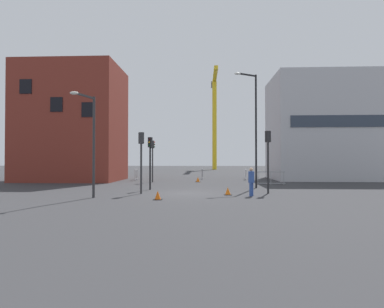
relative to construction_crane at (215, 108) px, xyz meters
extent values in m
plane|color=#333335|center=(-2.99, -44.48, -12.57)|extent=(160.00, 160.00, 0.00)
cube|color=maroon|center=(-15.00, -33.48, -6.94)|extent=(9.37, 6.84, 11.26)
cube|color=black|center=(-17.81, -36.93, -3.98)|extent=(1.10, 0.06, 1.30)
cube|color=black|center=(-15.00, -36.93, -5.61)|extent=(1.10, 0.06, 1.30)
cube|color=black|center=(-12.19, -36.93, -6.09)|extent=(1.10, 0.06, 1.30)
cube|color=#B7B7BC|center=(10.82, -30.62, -7.21)|extent=(11.23, 7.60, 10.73)
cube|color=#2D3847|center=(10.82, -34.46, -6.92)|extent=(9.43, 0.08, 1.10)
cylinder|color=yellow|center=(0.00, 0.19, -3.53)|extent=(0.90, 0.90, 18.09)
cube|color=yellow|center=(0.01, -2.07, 5.92)|extent=(0.76, 12.96, 0.70)
cube|color=slate|center=(-0.02, 4.34, 5.92)|extent=(1.21, 1.81, 1.10)
cylinder|color=black|center=(1.90, -40.70, -8.39)|extent=(0.14, 0.14, 8.36)
cube|color=black|center=(1.18, -41.11, -4.31)|extent=(1.48, 0.90, 0.10)
ellipsoid|color=silver|center=(0.47, -41.51, -4.33)|extent=(0.44, 0.24, 0.16)
cylinder|color=#2D2D30|center=(-7.97, -46.94, -9.79)|extent=(0.14, 0.14, 5.56)
cube|color=#2D2D30|center=(-8.20, -47.71, -7.11)|extent=(0.55, 1.58, 0.10)
ellipsoid|color=silver|center=(-8.43, -48.48, -7.13)|extent=(0.44, 0.24, 0.16)
cylinder|color=#232326|center=(2.04, -44.38, -10.99)|extent=(0.12, 0.12, 3.17)
cube|color=#232326|center=(2.04, -44.38, -9.05)|extent=(0.36, 0.34, 0.70)
sphere|color=red|center=(2.20, -44.30, -8.83)|extent=(0.11, 0.11, 0.11)
sphere|color=#3C2905|center=(2.20, -44.30, -9.05)|extent=(0.11, 0.11, 0.11)
sphere|color=#07330F|center=(2.20, -44.30, -9.27)|extent=(0.11, 0.11, 0.11)
cylinder|color=black|center=(-5.66, -42.38, -11.10)|extent=(0.12, 0.12, 2.94)
cube|color=black|center=(-5.66, -42.38, -9.28)|extent=(0.29, 0.32, 0.70)
sphere|color=#390605|center=(-5.70, -42.55, -9.06)|extent=(0.11, 0.11, 0.11)
sphere|color=#F2A514|center=(-5.70, -42.55, -9.28)|extent=(0.11, 0.11, 0.11)
sphere|color=#07330F|center=(-5.70, -42.55, -9.50)|extent=(0.11, 0.11, 0.11)
cylinder|color=#2D2D30|center=(-5.76, -44.89, -11.04)|extent=(0.12, 0.12, 3.06)
cube|color=#2D2D30|center=(-5.76, -44.89, -9.16)|extent=(0.36, 0.37, 0.70)
sphere|color=red|center=(-5.88, -44.76, -8.94)|extent=(0.11, 0.11, 0.11)
sphere|color=#3C2905|center=(-5.88, -44.76, -9.16)|extent=(0.11, 0.11, 0.11)
sphere|color=#07330F|center=(-5.88, -44.76, -9.38)|extent=(0.11, 0.11, 0.11)
cylinder|color=#2D2D30|center=(-6.68, -35.50, -11.01)|extent=(0.12, 0.12, 3.11)
cube|color=#2D2D30|center=(-6.68, -35.50, -9.11)|extent=(0.29, 0.25, 0.70)
sphere|color=red|center=(-6.50, -35.49, -8.89)|extent=(0.11, 0.11, 0.11)
sphere|color=#3C2905|center=(-6.50, -35.49, -9.11)|extent=(0.11, 0.11, 0.11)
sphere|color=#07330F|center=(-6.50, -35.49, -9.33)|extent=(0.11, 0.11, 0.11)
cylinder|color=#33519E|center=(0.74, -45.96, -12.18)|extent=(0.14, 0.14, 0.77)
cylinder|color=#33519E|center=(0.85, -45.79, -12.18)|extent=(0.14, 0.14, 0.77)
cylinder|color=#33519E|center=(0.79, -45.88, -11.47)|extent=(0.34, 0.34, 0.64)
sphere|color=tan|center=(0.79, -45.88, -11.05)|extent=(0.21, 0.21, 0.21)
cube|color=gray|center=(3.62, -37.53, -11.52)|extent=(2.36, 0.09, 0.06)
cube|color=gray|center=(3.62, -37.53, -12.47)|extent=(2.36, 0.09, 0.06)
cylinder|color=gray|center=(2.56, -37.52, -12.04)|extent=(0.04, 0.04, 1.05)
cylinder|color=gray|center=(3.62, -37.53, -12.04)|extent=(0.04, 0.04, 1.05)
cylinder|color=gray|center=(4.69, -37.55, -12.04)|extent=(0.04, 0.04, 1.05)
cube|color=#B2B5BA|center=(2.36, -31.20, -11.52)|extent=(0.34, 2.55, 0.06)
cube|color=#B2B5BA|center=(2.36, -31.20, -12.47)|extent=(0.34, 2.55, 0.06)
cylinder|color=#B2B5BA|center=(2.23, -32.35, -12.04)|extent=(0.04, 0.04, 1.05)
cylinder|color=#B2B5BA|center=(2.36, -31.20, -12.04)|extent=(0.04, 0.04, 1.05)
cylinder|color=#B2B5BA|center=(2.48, -30.06, -12.04)|extent=(0.04, 0.04, 1.05)
cube|color=#9EA0A5|center=(-8.91, -32.30, -11.52)|extent=(0.25, 1.97, 0.06)
cube|color=#9EA0A5|center=(-8.91, -32.30, -12.47)|extent=(0.25, 1.97, 0.06)
cylinder|color=#9EA0A5|center=(-8.83, -33.18, -12.04)|extent=(0.04, 0.04, 1.05)
cylinder|color=#9EA0A5|center=(-8.91, -32.30, -12.04)|extent=(0.04, 0.04, 1.05)
cylinder|color=#9EA0A5|center=(-9.00, -31.41, -12.04)|extent=(0.04, 0.04, 1.05)
cube|color=gray|center=(-2.18, -30.58, -11.52)|extent=(0.14, 1.88, 0.06)
cube|color=gray|center=(-2.18, -30.58, -12.47)|extent=(0.14, 1.88, 0.06)
cylinder|color=gray|center=(-2.22, -31.43, -12.04)|extent=(0.04, 0.04, 1.05)
cylinder|color=gray|center=(-2.18, -30.58, -12.04)|extent=(0.04, 0.04, 1.05)
cylinder|color=gray|center=(-2.14, -29.74, -12.04)|extent=(0.04, 0.04, 1.05)
cube|color=black|center=(-2.53, -34.91, -12.55)|extent=(0.47, 0.47, 0.03)
cone|color=orange|center=(-2.53, -34.91, -12.33)|extent=(0.36, 0.36, 0.48)
cube|color=black|center=(-0.50, -45.32, -12.55)|extent=(0.45, 0.45, 0.03)
cone|color=orange|center=(-0.50, -45.32, -12.34)|extent=(0.35, 0.35, 0.46)
cube|color=black|center=(-4.31, -47.66, -12.55)|extent=(0.45, 0.45, 0.03)
cone|color=#E55B0F|center=(-4.31, -47.66, -12.34)|extent=(0.35, 0.35, 0.46)
camera|label=1|loc=(-1.81, -63.82, -10.46)|focal=29.17mm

